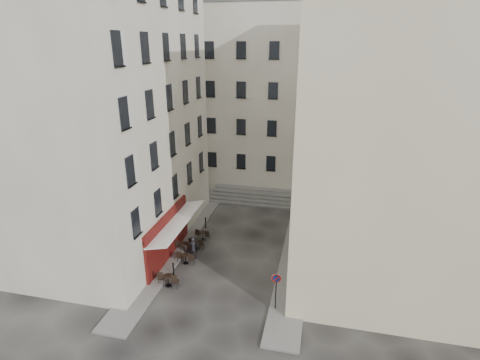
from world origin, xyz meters
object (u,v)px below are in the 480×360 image
(bistro_table_b, at_px, (186,258))
(no_parking_sign, at_px, (276,285))
(pedestrian, at_px, (193,248))
(bistro_table_a, at_px, (168,279))

(bistro_table_b, bearing_deg, no_parking_sign, -26.94)
(pedestrian, bearing_deg, bistro_table_b, 74.49)
(bistro_table_b, distance_m, pedestrian, 0.97)
(no_parking_sign, bearing_deg, bistro_table_a, 168.11)
(no_parking_sign, distance_m, pedestrian, 7.90)
(no_parking_sign, bearing_deg, bistro_table_b, 147.35)
(bistro_table_b, bearing_deg, bistro_table_a, -93.55)
(bistro_table_a, bearing_deg, no_parking_sign, -6.19)
(bistro_table_a, distance_m, pedestrian, 3.60)
(bistro_table_a, bearing_deg, bistro_table_b, 86.45)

